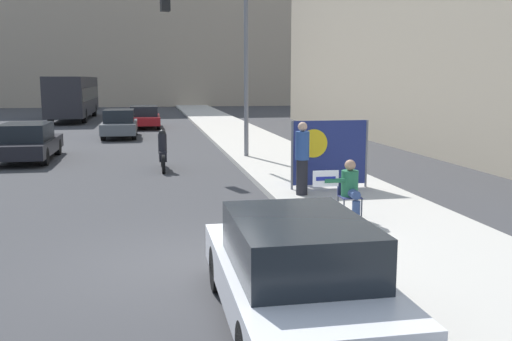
% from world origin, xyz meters
% --- Properties ---
extents(ground_plane, '(160.00, 160.00, 0.00)m').
position_xyz_m(ground_plane, '(0.00, 0.00, 0.00)').
color(ground_plane, '#38383A').
extents(sidewalk_curb, '(3.47, 90.00, 0.16)m').
position_xyz_m(sidewalk_curb, '(4.10, 15.00, 0.08)').
color(sidewalk_curb, '#B7B2A8').
rests_on(sidewalk_curb, ground_plane).
extents(building_backdrop_far, '(52.00, 12.00, 22.21)m').
position_xyz_m(building_backdrop_far, '(-2.00, 61.04, 11.11)').
color(building_backdrop_far, gray).
rests_on(building_backdrop_far, ground_plane).
extents(seated_protester, '(0.99, 0.77, 1.22)m').
position_xyz_m(seated_protester, '(3.36, 1.76, 0.82)').
color(seated_protester, '#474C56').
rests_on(seated_protester, sidewalk_curb).
extents(jogger_on_sidewalk, '(0.34, 0.34, 1.79)m').
position_xyz_m(jogger_on_sidewalk, '(3.09, 4.43, 1.08)').
color(jogger_on_sidewalk, black).
rests_on(jogger_on_sidewalk, sidewalk_curb).
extents(pedestrian_behind, '(0.34, 0.34, 1.65)m').
position_xyz_m(pedestrian_behind, '(3.48, 5.96, 1.00)').
color(pedestrian_behind, '#334775').
rests_on(pedestrian_behind, sidewalk_curb).
extents(protest_banner, '(2.06, 0.06, 1.76)m').
position_xyz_m(protest_banner, '(4.00, 5.13, 1.10)').
color(protest_banner, slate).
rests_on(protest_banner, sidewalk_curb).
extents(traffic_light_pole, '(3.12, 2.89, 6.22)m').
position_xyz_m(traffic_light_pole, '(1.93, 11.60, 4.34)').
color(traffic_light_pole, slate).
rests_on(traffic_light_pole, sidewalk_curb).
extents(parked_car_curbside, '(1.74, 4.15, 1.37)m').
position_xyz_m(parked_car_curbside, '(1.13, -2.51, 0.69)').
color(parked_car_curbside, silver).
rests_on(parked_car_curbside, ground_plane).
extents(car_on_road_nearest, '(1.88, 4.68, 1.39)m').
position_xyz_m(car_on_road_nearest, '(-4.99, 13.17, 0.70)').
color(car_on_road_nearest, black).
rests_on(car_on_road_nearest, ground_plane).
extents(car_on_road_midblock, '(1.71, 4.37, 1.46)m').
position_xyz_m(car_on_road_midblock, '(-2.06, 21.24, 0.73)').
color(car_on_road_midblock, '#565B60').
rests_on(car_on_road_midblock, ground_plane).
extents(car_on_road_distant, '(1.90, 4.47, 1.36)m').
position_xyz_m(car_on_road_distant, '(-0.86, 27.01, 0.69)').
color(car_on_road_distant, maroon).
rests_on(car_on_road_distant, ground_plane).
extents(city_bus_on_road, '(2.51, 12.14, 3.16)m').
position_xyz_m(city_bus_on_road, '(-6.02, 35.47, 1.82)').
color(city_bus_on_road, '#232328').
rests_on(city_bus_on_road, ground_plane).
extents(motorcycle_on_road, '(0.28, 2.08, 1.34)m').
position_xyz_m(motorcycle_on_road, '(-0.14, 10.03, 0.57)').
color(motorcycle_on_road, black).
rests_on(motorcycle_on_road, ground_plane).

